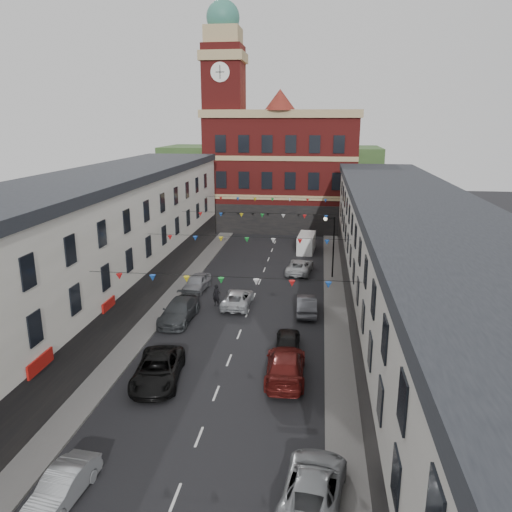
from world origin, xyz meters
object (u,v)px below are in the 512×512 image
at_px(car_left_e, 197,283).
at_px(car_right_b, 313,486).
at_px(car_left_d, 179,311).
at_px(moving_car, 238,298).
at_px(pedestrian, 216,295).
at_px(car_left_c, 158,370).
at_px(car_right_e, 307,305).
at_px(street_lamp, 331,239).
at_px(car_right_d, 288,340).
at_px(car_right_f, 300,266).
at_px(white_van, 306,243).
at_px(car_right_c, 285,366).
at_px(car_left_b, 62,486).

distance_m(car_left_e, car_right_b, 26.71).
distance_m(car_left_d, moving_car, 5.29).
bearing_deg(pedestrian, car_left_c, -70.76).
bearing_deg(moving_car, car_right_e, 171.86).
bearing_deg(car_left_d, pedestrian, 59.09).
distance_m(street_lamp, moving_car, 11.81).
bearing_deg(pedestrian, car_right_d, -25.89).
relative_size(car_right_d, car_right_f, 0.79).
relative_size(car_right_d, white_van, 0.85).
distance_m(car_right_f, pedestrian, 11.85).
xyz_separation_m(car_left_c, car_left_d, (-1.30, 9.11, 0.02)).
relative_size(street_lamp, white_van, 1.30).
relative_size(moving_car, white_van, 1.03).
bearing_deg(pedestrian, car_right_c, -36.78).
bearing_deg(white_van, car_left_d, -108.28).
xyz_separation_m(car_right_b, car_right_d, (-1.90, 13.53, -0.04)).
bearing_deg(car_right_c, white_van, -92.41).
distance_m(car_right_b, car_right_e, 20.19).
height_order(car_right_d, pedestrian, pedestrian).
bearing_deg(car_left_e, car_right_c, -53.24).
distance_m(car_right_d, white_van, 25.88).
relative_size(car_left_c, car_right_c, 0.98).
relative_size(car_left_e, car_right_d, 1.08).
relative_size(car_left_d, car_left_e, 1.27).
xyz_separation_m(car_right_d, car_right_e, (1.01, 6.64, 0.05)).
relative_size(car_left_d, car_right_d, 1.37).
bearing_deg(white_van, moving_car, -101.44).
xyz_separation_m(car_left_b, moving_car, (3.39, 22.24, 0.02)).
distance_m(car_left_c, white_van, 31.97).
bearing_deg(car_right_c, car_left_b, 51.56).
xyz_separation_m(car_right_e, moving_car, (-5.62, 0.87, -0.06)).
distance_m(car_left_d, car_left_e, 6.99).
bearing_deg(pedestrian, car_left_d, -99.48).
bearing_deg(car_right_e, car_left_e, -26.03).
xyz_separation_m(white_van, pedestrian, (-6.73, -18.57, -0.11)).
relative_size(car_left_c, car_right_b, 1.08).
height_order(car_left_c, car_right_f, car_left_c).
bearing_deg(car_left_d, car_left_b, -86.70).
relative_size(car_left_c, car_left_d, 1.02).
bearing_deg(white_van, car_left_c, -99.95).
distance_m(car_right_c, white_van, 29.70).
bearing_deg(car_left_d, moving_car, 44.29).
distance_m(car_left_d, car_right_d, 9.37).
bearing_deg(car_right_e, car_left_c, 52.60).
relative_size(car_left_b, white_van, 0.84).
distance_m(car_right_c, car_right_f, 21.15).
height_order(car_right_f, white_van, white_van).
height_order(car_left_d, car_right_c, car_right_c).
height_order(car_right_e, white_van, white_van).
distance_m(car_left_e, car_right_f, 10.93).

